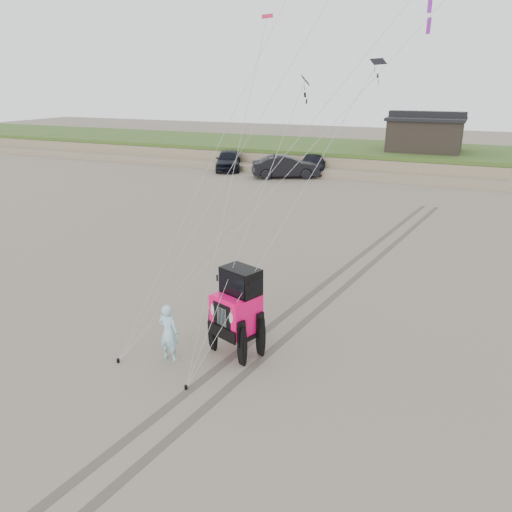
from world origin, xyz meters
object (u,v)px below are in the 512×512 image
object	(u,v)px
truck_c	(313,163)
jeep	(236,321)
cabin	(425,133)
man	(169,332)
truck_b	(286,167)
truck_a	(228,160)

from	to	relation	value
truck_c	jeep	world-z (taller)	jeep
truck_c	jeep	xyz separation A→B (m)	(7.17, -30.11, 0.24)
cabin	truck_c	distance (m)	10.19
jeep	man	xyz separation A→B (m)	(-1.60, -1.06, -0.19)
cabin	man	bearing A→B (deg)	-94.54
jeep	cabin	bearing A→B (deg)	108.16
truck_b	truck_a	bearing A→B (deg)	48.21
cabin	truck_c	world-z (taller)	cabin
truck_b	man	world-z (taller)	truck_b
truck_c	man	bearing A→B (deg)	-88.81
man	truck_b	bearing A→B (deg)	-74.89
man	truck_a	bearing A→B (deg)	-65.12
truck_c	cabin	bearing A→B (deg)	22.30
truck_c	man	xyz separation A→B (m)	(5.58, -31.17, 0.04)
truck_c	jeep	size ratio (longest dim) A/B	0.99
truck_b	jeep	distance (m)	28.24
truck_a	jeep	world-z (taller)	jeep
cabin	jeep	size ratio (longest dim) A/B	1.15
cabin	truck_a	size ratio (longest dim) A/B	1.23
truck_c	jeep	distance (m)	30.95
truck_b	man	size ratio (longest dim) A/B	3.27
truck_b	jeep	size ratio (longest dim) A/B	0.99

